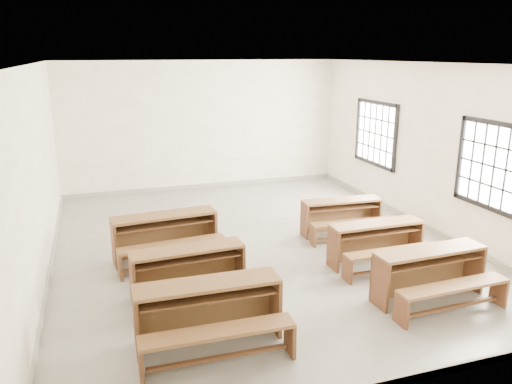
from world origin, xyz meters
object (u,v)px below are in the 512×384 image
object	(u,v)px
desk_set_2	(166,234)
desk_set_4	(377,241)
desk_set_1	(189,269)
desk_set_3	(431,271)
desk_set_0	(209,309)
desk_set_5	(342,215)

from	to	relation	value
desk_set_2	desk_set_4	world-z (taller)	desk_set_2
desk_set_1	desk_set_3	bearing A→B (deg)	-23.11
desk_set_2	desk_set_1	bearing A→B (deg)	-90.59
desk_set_0	desk_set_4	bearing A→B (deg)	25.48
desk_set_5	desk_set_4	bearing A→B (deg)	-90.88
desk_set_2	desk_set_5	size ratio (longest dim) A/B	1.15
desk_set_4	desk_set_5	size ratio (longest dim) A/B	1.01
desk_set_4	desk_set_5	distance (m)	1.45
desk_set_2	desk_set_3	distance (m)	4.21
desk_set_4	desk_set_5	world-z (taller)	desk_set_4
desk_set_0	desk_set_5	world-z (taller)	desk_set_0
desk_set_5	desk_set_2	bearing A→B (deg)	-173.85
desk_set_1	desk_set_0	bearing A→B (deg)	-93.63
desk_set_0	desk_set_2	world-z (taller)	same
desk_set_3	desk_set_5	distance (m)	2.74
desk_set_1	desk_set_5	size ratio (longest dim) A/B	1.05
desk_set_4	desk_set_5	xyz separation A→B (m)	(0.12, 1.44, -0.01)
desk_set_0	desk_set_4	world-z (taller)	desk_set_0
desk_set_3	desk_set_5	xyz separation A→B (m)	(0.05, 2.74, -0.03)
desk_set_3	desk_set_4	distance (m)	1.30
desk_set_0	desk_set_5	size ratio (longest dim) A/B	1.11
desk_set_3	desk_set_2	bearing A→B (deg)	139.88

